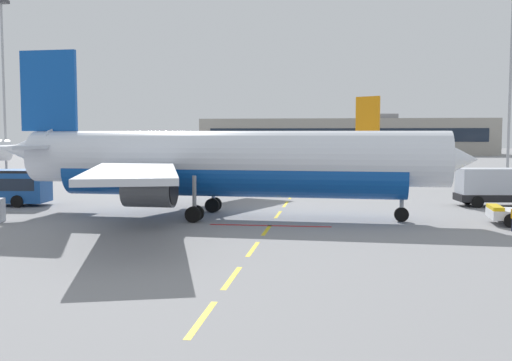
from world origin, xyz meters
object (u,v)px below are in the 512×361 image
catering_truck (497,186)px  apron_light_mast_far (512,45)px  airliner_foreground (223,162)px  airliner_far_center (303,147)px  apron_light_mast_near (3,67)px

catering_truck → apron_light_mast_far: apron_light_mast_far is taller
airliner_foreground → catering_truck: bearing=24.0°
airliner_foreground → airliner_far_center: (2.48, 57.37, -0.20)m
airliner_far_center → apron_light_mast_far: size_ratio=1.04×
airliner_foreground → apron_light_mast_near: (-41.23, 41.51, 11.97)m
airliner_foreground → airliner_far_center: airliner_foreground is taller
airliner_foreground → apron_light_mast_near: 59.72m
catering_truck → apron_light_mast_near: 71.64m
airliner_far_center → apron_light_mast_near: apron_light_mast_near is taller
airliner_foreground → apron_light_mast_far: apron_light_mast_far is taller
airliner_far_center → catering_truck: 51.48m
apron_light_mast_near → apron_light_mast_far: apron_light_mast_far is taller
airliner_foreground → apron_light_mast_far: 52.11m
catering_truck → apron_light_mast_near: (-62.47, 32.04, 14.27)m
apron_light_mast_near → apron_light_mast_far: 71.62m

